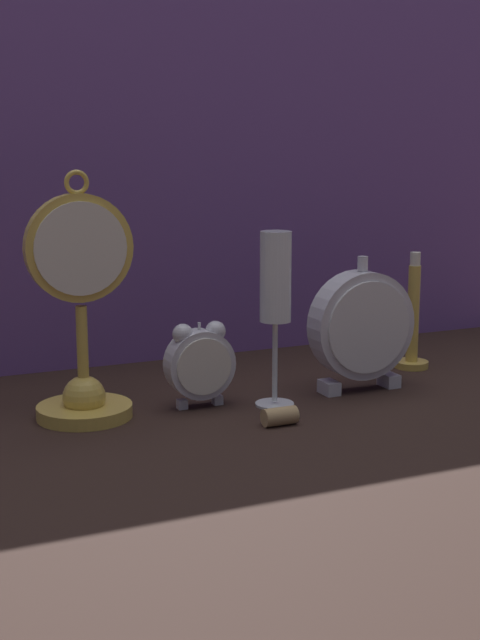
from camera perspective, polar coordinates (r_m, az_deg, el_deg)
name	(u,v)px	position (r m, az deg, el deg)	size (l,w,h in m)	color
ground_plane	(266,414)	(1.12, 1.68, -6.00)	(4.00, 4.00, 0.00)	black
fabric_backdrop_drape	(174,161)	(1.37, -4.27, 10.12)	(1.27, 0.01, 0.61)	#6B478E
pocket_watch_on_stand	(82,330)	(1.09, -10.08, -0.62)	(0.13, 0.12, 0.30)	gold
alarm_clock_twin_bell	(200,361)	(1.13, -2.59, -2.61)	(0.09, 0.03, 0.11)	silver
mantel_clock_silver	(362,326)	(1.21, 7.79, -0.40)	(0.15, 0.04, 0.18)	silver
champagne_flute	(275,290)	(1.12, 2.29, 1.94)	(0.05, 0.05, 0.23)	silver
brass_candlestick	(413,328)	(1.36, 10.99, -0.48)	(0.05, 0.05, 0.18)	gold
wine_cork	(280,416)	(1.07, 2.57, -6.17)	(0.02, 0.02, 0.04)	tan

